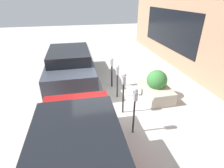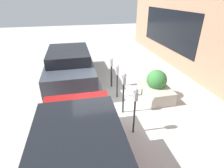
{
  "view_description": "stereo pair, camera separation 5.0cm",
  "coord_description": "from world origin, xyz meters",
  "px_view_note": "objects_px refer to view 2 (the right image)",
  "views": [
    {
      "loc": [
        -5.29,
        1.0,
        3.63
      ],
      "look_at": [
        0.0,
        -0.14,
        0.89
      ],
      "focal_mm": 28.0,
      "sensor_mm": 36.0,
      "label": 1
    },
    {
      "loc": [
        -5.27,
        1.05,
        3.63
      ],
      "look_at": [
        0.0,
        -0.14,
        0.89
      ],
      "focal_mm": 28.0,
      "sensor_mm": 36.0,
      "label": 2
    }
  ],
  "objects_px": {
    "parking_meter_nearest": "(135,101)",
    "planter_box": "(156,87)",
    "parking_meter_middle": "(117,75)",
    "parking_meter_second": "(124,84)",
    "parked_car_front": "(80,158)",
    "parking_meter_fourth": "(111,68)",
    "parked_car_middle": "(70,64)"
  },
  "relations": [
    {
      "from": "parking_meter_second",
      "to": "parked_car_front",
      "type": "relative_size",
      "value": 0.35
    },
    {
      "from": "parking_meter_middle",
      "to": "parked_car_front",
      "type": "height_order",
      "value": "parked_car_front"
    },
    {
      "from": "parking_meter_middle",
      "to": "parked_car_middle",
      "type": "distance_m",
      "value": 2.64
    },
    {
      "from": "parking_meter_middle",
      "to": "parking_meter_second",
      "type": "bearing_deg",
      "value": 176.95
    },
    {
      "from": "parking_meter_second",
      "to": "parked_car_middle",
      "type": "xyz_separation_m",
      "value": [
        3.02,
        1.7,
        -0.27
      ]
    },
    {
      "from": "parking_meter_nearest",
      "to": "parked_car_middle",
      "type": "distance_m",
      "value": 4.4
    },
    {
      "from": "parking_meter_second",
      "to": "parking_meter_middle",
      "type": "xyz_separation_m",
      "value": [
        1.05,
        -0.06,
        -0.14
      ]
    },
    {
      "from": "parking_meter_nearest",
      "to": "planter_box",
      "type": "xyz_separation_m",
      "value": [
        1.76,
        -1.51,
        -0.64
      ]
    },
    {
      "from": "parking_meter_middle",
      "to": "parking_meter_fourth",
      "type": "xyz_separation_m",
      "value": [
        0.93,
        0.02,
        -0.07
      ]
    },
    {
      "from": "planter_box",
      "to": "parking_meter_second",
      "type": "bearing_deg",
      "value": 115.77
    },
    {
      "from": "parking_meter_nearest",
      "to": "parked_car_front",
      "type": "distance_m",
      "value": 2.08
    },
    {
      "from": "parked_car_middle",
      "to": "parked_car_front",
      "type": "bearing_deg",
      "value": -178.42
    },
    {
      "from": "parking_meter_second",
      "to": "parked_car_front",
      "type": "distance_m",
      "value": 2.82
    },
    {
      "from": "parking_meter_second",
      "to": "parked_car_front",
      "type": "xyz_separation_m",
      "value": [
        -2.35,
        1.54,
        -0.26
      ]
    },
    {
      "from": "parked_car_front",
      "to": "parked_car_middle",
      "type": "distance_m",
      "value": 5.37
    },
    {
      "from": "planter_box",
      "to": "parking_meter_fourth",
      "type": "bearing_deg",
      "value": 50.68
    },
    {
      "from": "planter_box",
      "to": "parked_car_front",
      "type": "height_order",
      "value": "parked_car_front"
    },
    {
      "from": "parking_meter_fourth",
      "to": "parked_car_front",
      "type": "height_order",
      "value": "parked_car_front"
    },
    {
      "from": "parking_meter_middle",
      "to": "parking_meter_fourth",
      "type": "height_order",
      "value": "parking_meter_middle"
    },
    {
      "from": "parking_meter_nearest",
      "to": "parking_meter_middle",
      "type": "distance_m",
      "value": 2.06
    },
    {
      "from": "parking_meter_nearest",
      "to": "parking_meter_fourth",
      "type": "relative_size",
      "value": 1.11
    },
    {
      "from": "parking_meter_second",
      "to": "parking_meter_fourth",
      "type": "distance_m",
      "value": 1.99
    },
    {
      "from": "parking_meter_nearest",
      "to": "parked_car_middle",
      "type": "height_order",
      "value": "parked_car_middle"
    },
    {
      "from": "parked_car_middle",
      "to": "parking_meter_fourth",
      "type": "bearing_deg",
      "value": -120.91
    },
    {
      "from": "planter_box",
      "to": "parked_car_middle",
      "type": "height_order",
      "value": "parked_car_middle"
    },
    {
      "from": "parked_car_front",
      "to": "parking_meter_fourth",
      "type": "bearing_deg",
      "value": -19.15
    },
    {
      "from": "planter_box",
      "to": "parked_car_front",
      "type": "distance_m",
      "value": 4.39
    },
    {
      "from": "parking_meter_middle",
      "to": "parked_car_front",
      "type": "distance_m",
      "value": 3.75
    },
    {
      "from": "parked_car_front",
      "to": "parked_car_middle",
      "type": "height_order",
      "value": "parked_car_front"
    },
    {
      "from": "parking_meter_second",
      "to": "planter_box",
      "type": "relative_size",
      "value": 0.92
    },
    {
      "from": "parking_meter_nearest",
      "to": "parking_meter_second",
      "type": "relative_size",
      "value": 0.99
    },
    {
      "from": "parking_meter_nearest",
      "to": "planter_box",
      "type": "height_order",
      "value": "parking_meter_nearest"
    }
  ]
}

